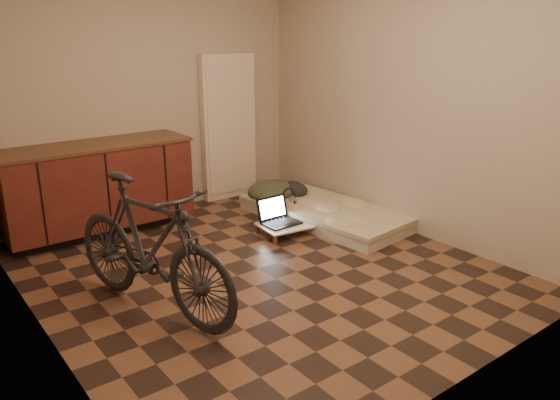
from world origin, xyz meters
TOP-DOWN VIEW (x-y plane):
  - room_shell at (0.00, 0.00)m, footprint 3.50×4.00m
  - cabinets at (-0.75, 1.70)m, footprint 1.84×0.62m
  - appliance_panel at (0.95, 1.94)m, footprint 0.70×0.10m
  - bicycle at (-1.02, -0.11)m, footprint 0.92×1.78m
  - futon at (1.30, 0.59)m, footprint 1.07×1.93m
  - clothing_pile at (1.14, 1.23)m, footprint 0.65×0.56m
  - headphones at (1.00, 0.84)m, footprint 0.30×0.28m
  - lap_desk at (0.75, 0.50)m, footprint 0.66×0.47m
  - laptop at (0.67, 0.59)m, footprint 0.36×0.32m
  - mouse at (0.97, 0.42)m, footprint 0.07×0.10m

SIDE VIEW (x-z plane):
  - futon at x=1.30m, z-range 0.00..0.16m
  - lap_desk at x=0.75m, z-range 0.04..0.14m
  - mouse at x=0.97m, z-range 0.10..0.14m
  - laptop at x=0.67m, z-range 0.03..0.28m
  - headphones at x=1.00m, z-range 0.16..0.33m
  - clothing_pile at x=1.14m, z-range 0.16..0.40m
  - cabinets at x=-0.75m, z-range 0.01..0.92m
  - bicycle at x=-1.02m, z-range 0.00..1.10m
  - appliance_panel at x=0.95m, z-range 0.00..1.70m
  - room_shell at x=0.00m, z-range 0.00..2.60m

